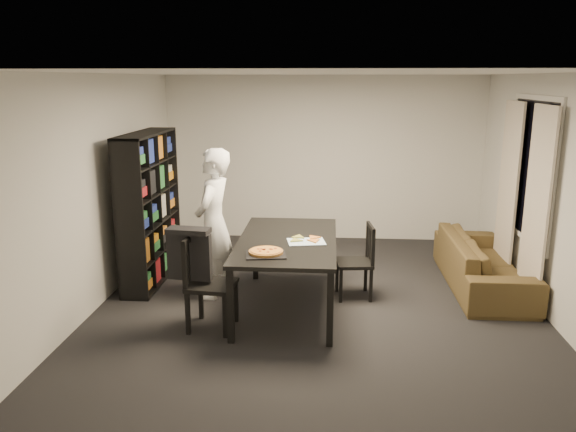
# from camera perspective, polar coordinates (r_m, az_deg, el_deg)

# --- Properties ---
(room) EXTENTS (5.01, 5.51, 2.61)m
(room) POSITION_cam_1_polar(r_m,az_deg,el_deg) (6.27, 3.19, 2.36)
(room) COLOR black
(room) RESTS_ON ground
(window_pane) EXTENTS (0.02, 1.40, 1.60)m
(window_pane) POSITION_cam_1_polar(r_m,az_deg,el_deg) (7.22, 23.50, 4.36)
(window_pane) COLOR black
(window_pane) RESTS_ON room
(window_frame) EXTENTS (0.03, 1.52, 1.72)m
(window_frame) POSITION_cam_1_polar(r_m,az_deg,el_deg) (7.22, 23.46, 4.36)
(window_frame) COLOR white
(window_frame) RESTS_ON room
(curtain_left) EXTENTS (0.03, 0.70, 2.25)m
(curtain_left) POSITION_cam_1_polar(r_m,az_deg,el_deg) (6.78, 23.93, 0.74)
(curtain_left) COLOR beige
(curtain_left) RESTS_ON room
(curtain_right) EXTENTS (0.03, 0.70, 2.25)m
(curtain_right) POSITION_cam_1_polar(r_m,az_deg,el_deg) (7.74, 21.44, 2.47)
(curtain_right) COLOR beige
(curtain_right) RESTS_ON room
(bookshelf) EXTENTS (0.35, 1.50, 1.90)m
(bookshelf) POSITION_cam_1_polar(r_m,az_deg,el_deg) (7.30, -13.90, 0.79)
(bookshelf) COLOR black
(bookshelf) RESTS_ON room
(dining_table) EXTENTS (1.08, 1.94, 0.81)m
(dining_table) POSITION_cam_1_polar(r_m,az_deg,el_deg) (6.24, -0.07, -3.01)
(dining_table) COLOR black
(dining_table) RESTS_ON room
(chair_left) EXTENTS (0.51, 0.51, 0.99)m
(chair_left) POSITION_cam_1_polar(r_m,az_deg,el_deg) (5.87, -8.66, -6.04)
(chair_left) COLOR black
(chair_left) RESTS_ON room
(chair_right) EXTENTS (0.46, 0.46, 0.88)m
(chair_right) POSITION_cam_1_polar(r_m,az_deg,el_deg) (6.69, 7.47, -4.06)
(chair_right) COLOR black
(chair_right) RESTS_ON room
(draped_jacket) EXTENTS (0.47, 0.24, 0.55)m
(draped_jacket) POSITION_cam_1_polar(r_m,az_deg,el_deg) (5.84, -10.00, -3.59)
(draped_jacket) COLOR black
(draped_jacket) RESTS_ON chair_left
(person) EXTENTS (0.52, 0.70, 1.77)m
(person) POSITION_cam_1_polar(r_m,az_deg,el_deg) (6.64, -7.56, -0.76)
(person) COLOR white
(person) RESTS_ON room
(baking_tray) EXTENTS (0.45, 0.38, 0.01)m
(baking_tray) POSITION_cam_1_polar(r_m,az_deg,el_deg) (5.68, -2.28, -3.92)
(baking_tray) COLOR black
(baking_tray) RESTS_ON dining_table
(pepperoni_pizza) EXTENTS (0.35, 0.35, 0.03)m
(pepperoni_pizza) POSITION_cam_1_polar(r_m,az_deg,el_deg) (5.71, -2.26, -3.62)
(pepperoni_pizza) COLOR #9E672E
(pepperoni_pizza) RESTS_ON dining_table
(kitchen_towel) EXTENTS (0.45, 0.37, 0.01)m
(kitchen_towel) POSITION_cam_1_polar(r_m,az_deg,el_deg) (6.12, 1.86, -2.63)
(kitchen_towel) COLOR silver
(kitchen_towel) RESTS_ON dining_table
(pizza_slices) EXTENTS (0.45, 0.41, 0.01)m
(pizza_slices) POSITION_cam_1_polar(r_m,az_deg,el_deg) (6.19, 1.76, -2.32)
(pizza_slices) COLOR #C48E3D
(pizza_slices) RESTS_ON dining_table
(sofa) EXTENTS (0.83, 2.13, 0.62)m
(sofa) POSITION_cam_1_polar(r_m,az_deg,el_deg) (7.43, 19.19, -4.48)
(sofa) COLOR #47351C
(sofa) RESTS_ON room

